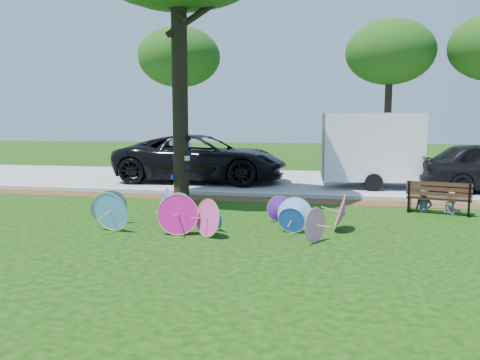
{
  "coord_description": "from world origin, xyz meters",
  "views": [
    {
      "loc": [
        2.73,
        -9.2,
        2.3
      ],
      "look_at": [
        0.5,
        2.0,
        0.9
      ],
      "focal_mm": 35.0,
      "sensor_mm": 36.0,
      "label": 1
    }
  ],
  "objects_px": {
    "parasol_pile": "(205,212)",
    "park_bench": "(439,197)",
    "cargo_trailer": "(371,146)",
    "person_right": "(453,193)",
    "person_left": "(424,190)",
    "black_van": "(202,158)"
  },
  "relations": [
    {
      "from": "black_van",
      "to": "cargo_trailer",
      "type": "xyz_separation_m",
      "value": [
        6.34,
        -0.31,
        0.54
      ]
    },
    {
      "from": "black_van",
      "to": "person_left",
      "type": "relative_size",
      "value": 5.68
    },
    {
      "from": "parasol_pile",
      "to": "person_left",
      "type": "bearing_deg",
      "value": 30.33
    },
    {
      "from": "cargo_trailer",
      "to": "person_left",
      "type": "relative_size",
      "value": 2.85
    },
    {
      "from": "parasol_pile",
      "to": "cargo_trailer",
      "type": "distance_m",
      "value": 8.67
    },
    {
      "from": "cargo_trailer",
      "to": "person_right",
      "type": "relative_size",
      "value": 3.14
    },
    {
      "from": "cargo_trailer",
      "to": "parasol_pile",
      "type": "bearing_deg",
      "value": -121.16
    },
    {
      "from": "person_right",
      "to": "park_bench",
      "type": "bearing_deg",
      "value": 163.76
    },
    {
      "from": "parasol_pile",
      "to": "person_right",
      "type": "bearing_deg",
      "value": 27.18
    },
    {
      "from": "park_bench",
      "to": "cargo_trailer",
      "type": "bearing_deg",
      "value": 120.95
    },
    {
      "from": "black_van",
      "to": "person_left",
      "type": "distance_m",
      "value": 8.89
    },
    {
      "from": "person_left",
      "to": "person_right",
      "type": "relative_size",
      "value": 1.1
    },
    {
      "from": "parasol_pile",
      "to": "park_bench",
      "type": "relative_size",
      "value": 3.7
    },
    {
      "from": "parasol_pile",
      "to": "park_bench",
      "type": "bearing_deg",
      "value": 28.26
    },
    {
      "from": "black_van",
      "to": "person_right",
      "type": "xyz_separation_m",
      "value": [
        8.06,
        -4.98,
        -0.39
      ]
    },
    {
      "from": "park_bench",
      "to": "parasol_pile",
      "type": "bearing_deg",
      "value": -136.9
    },
    {
      "from": "park_bench",
      "to": "person_left",
      "type": "relative_size",
      "value": 1.35
    },
    {
      "from": "parasol_pile",
      "to": "person_left",
      "type": "height_order",
      "value": "person_left"
    },
    {
      "from": "cargo_trailer",
      "to": "park_bench",
      "type": "xyz_separation_m",
      "value": [
        1.36,
        -4.72,
        -1.05
      ]
    },
    {
      "from": "person_left",
      "to": "cargo_trailer",
      "type": "bearing_deg",
      "value": 117.93
    },
    {
      "from": "parasol_pile",
      "to": "cargo_trailer",
      "type": "relative_size",
      "value": 1.75
    },
    {
      "from": "parasol_pile",
      "to": "park_bench",
      "type": "xyz_separation_m",
      "value": [
        5.37,
        2.89,
        0.03
      ]
    }
  ]
}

